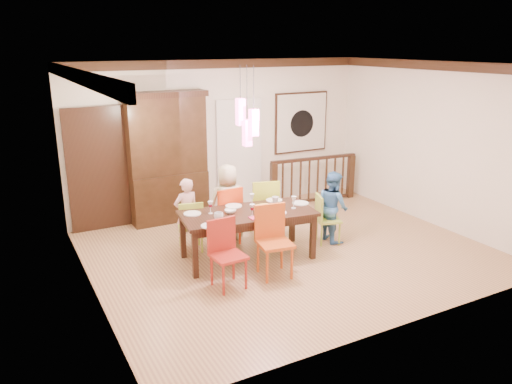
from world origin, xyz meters
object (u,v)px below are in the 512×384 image
person_far_mid (228,203)px  person_end_right (333,206)px  dining_table (248,217)px  person_far_left (187,213)px  chair_far_left (190,222)px  china_hutch (167,158)px  balustrade (313,179)px  chair_end_right (329,216)px

person_far_mid → person_end_right: bearing=161.8°
dining_table → person_far_left: 1.08m
dining_table → chair_far_left: chair_far_left is taller
chair_far_left → china_hutch: (0.17, 1.52, 0.71)m
person_far_left → person_end_right: person_end_right is taller
dining_table → person_far_mid: size_ratio=1.62×
balustrade → person_far_left: person_far_left is taller
dining_table → china_hutch: (-0.49, 2.22, 0.53)m
person_far_mid → person_end_right: size_ratio=1.10×
chair_end_right → person_end_right: person_end_right is taller
person_far_mid → person_end_right: (1.53, -0.84, -0.06)m
dining_table → chair_far_left: size_ratio=2.51×
balustrade → person_end_right: bearing=-110.9°
dining_table → person_end_right: bearing=6.8°
chair_end_right → china_hutch: (-1.95, 2.30, 0.72)m
chair_far_left → person_far_mid: 0.75m
dining_table → person_far_left: person_far_left is taller
chair_end_right → person_far_mid: 1.67m
person_far_left → person_end_right: (2.25, -0.86, 0.02)m
person_far_left → person_far_mid: person_far_mid is taller
chair_end_right → person_far_mid: bearing=77.0°
china_hutch → person_far_mid: 1.60m
china_hutch → person_far_left: size_ratio=2.07×
dining_table → balustrade: bearing=44.1°
person_far_left → china_hutch: bearing=-103.2°
china_hutch → balustrade: size_ratio=1.22×
dining_table → chair_far_left: (-0.66, 0.70, -0.18)m
dining_table → person_end_right: person_end_right is taller
chair_far_left → balustrade: balustrade is taller
chair_end_right → person_end_right: (0.13, 0.06, 0.12)m
chair_far_left → china_hutch: size_ratio=0.35×
chair_end_right → person_end_right: bearing=-43.8°
person_far_left → person_far_mid: bearing=172.1°
dining_table → balustrade: 3.12m
chair_end_right → person_far_mid: person_far_mid is taller
person_end_right → chair_end_right: bearing=120.7°
chair_far_left → person_far_left: (-0.00, 0.15, 0.10)m
chair_far_left → person_end_right: bearing=175.4°
dining_table → balustrade: size_ratio=1.08×
balustrade → person_far_left: bearing=-157.3°
balustrade → person_far_left: size_ratio=1.69×
dining_table → chair_end_right: 1.47m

